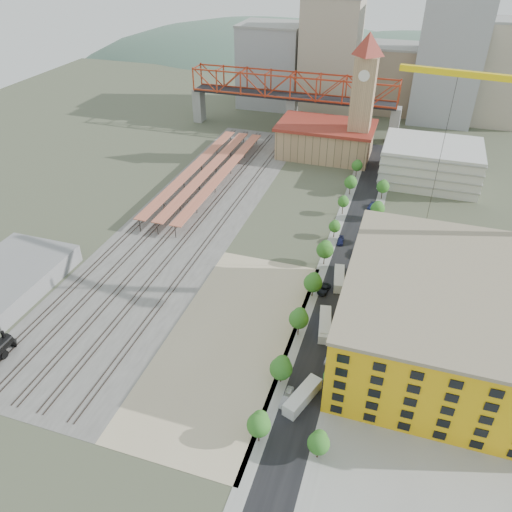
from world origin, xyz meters
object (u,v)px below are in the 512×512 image
(site_trailer_a, at_px, (302,397))
(site_trailer_c, at_px, (325,323))
(clock_tower, at_px, (364,88))
(construction_building, at_px, (449,318))
(car_0, at_px, (288,394))
(site_trailer_b, at_px, (324,328))
(site_trailer_d, at_px, (339,279))

(site_trailer_a, distance_m, site_trailer_c, 22.98)
(clock_tower, height_order, construction_building, clock_tower)
(site_trailer_c, xyz_separation_m, car_0, (-3.00, -22.66, -0.66))
(site_trailer_b, bearing_deg, construction_building, -4.16)
(clock_tower, distance_m, construction_building, 107.36)
(site_trailer_c, bearing_deg, car_0, -108.44)
(site_trailer_a, xyz_separation_m, car_0, (-3.00, 0.32, -0.74))
(clock_tower, bearing_deg, car_0, -87.68)
(site_trailer_c, bearing_deg, site_trailer_a, -100.90)
(clock_tower, height_order, site_trailer_c, clock_tower)
(clock_tower, xyz_separation_m, site_trailer_d, (8.00, -82.25, -27.36))
(site_trailer_c, bearing_deg, clock_tower, 83.65)
(site_trailer_b, distance_m, car_0, 21.24)
(clock_tower, xyz_separation_m, site_trailer_b, (8.00, -102.27, -27.51))
(construction_building, relative_size, site_trailer_d, 5.18)
(construction_building, distance_m, site_trailer_c, 27.23)
(site_trailer_c, bearing_deg, construction_building, -9.48)
(construction_building, relative_size, site_trailer_c, 5.14)
(site_trailer_a, relative_size, site_trailer_b, 1.20)
(site_trailer_b, bearing_deg, site_trailer_c, 80.84)
(clock_tower, relative_size, site_trailer_d, 5.32)
(clock_tower, xyz_separation_m, construction_building, (34.00, -99.99, -19.29))
(site_trailer_a, relative_size, site_trailer_d, 1.06)
(site_trailer_d, bearing_deg, site_trailer_a, -99.02)
(construction_building, bearing_deg, clock_tower, 108.78)
(site_trailer_a, xyz_separation_m, site_trailer_d, (0.00, 41.36, -0.08))
(site_trailer_a, relative_size, car_0, 2.59)
(site_trailer_a, bearing_deg, site_trailer_d, 109.52)
(site_trailer_a, xyz_separation_m, site_trailer_b, (0.00, 21.34, -0.24))
(car_0, bearing_deg, construction_building, 40.93)
(site_trailer_d, bearing_deg, construction_building, -43.34)
(clock_tower, relative_size, construction_building, 1.03)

